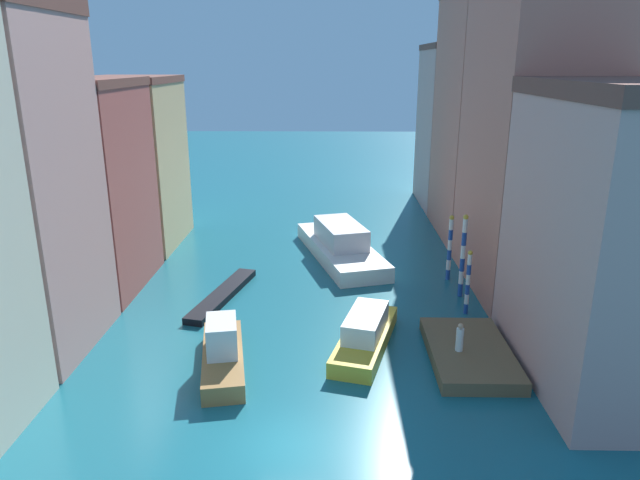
{
  "coord_description": "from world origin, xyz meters",
  "views": [
    {
      "loc": [
        1.54,
        -18.2,
        13.76
      ],
      "look_at": [
        0.72,
        21.18,
        1.5
      ],
      "focal_mm": 32.25,
      "sensor_mm": 36.0,
      "label": 1
    }
  ],
  "objects_px": {
    "mooring_pole_0": "(468,282)",
    "mooring_pole_2": "(450,247)",
    "mooring_pole_1": "(463,255)",
    "gondola_black": "(223,295)",
    "person_on_dock": "(460,338)",
    "waterfront_dock": "(469,353)",
    "motorboat_0": "(223,352)",
    "vaporetto_white": "(341,245)",
    "motorboat_1": "(365,334)"
  },
  "relations": [
    {
      "from": "mooring_pole_0",
      "to": "mooring_pole_1",
      "type": "relative_size",
      "value": 0.73
    },
    {
      "from": "mooring_pole_2",
      "to": "motorboat_0",
      "type": "height_order",
      "value": "mooring_pole_2"
    },
    {
      "from": "mooring_pole_1",
      "to": "mooring_pole_2",
      "type": "xyz_separation_m",
      "value": [
        -0.21,
        2.81,
        -0.4
      ]
    },
    {
      "from": "person_on_dock",
      "to": "mooring_pole_1",
      "type": "relative_size",
      "value": 0.27
    },
    {
      "from": "motorboat_1",
      "to": "gondola_black",
      "type": "bearing_deg",
      "value": 143.73
    },
    {
      "from": "waterfront_dock",
      "to": "mooring_pole_2",
      "type": "height_order",
      "value": "mooring_pole_2"
    },
    {
      "from": "vaporetto_white",
      "to": "motorboat_1",
      "type": "height_order",
      "value": "vaporetto_white"
    },
    {
      "from": "waterfront_dock",
      "to": "motorboat_0",
      "type": "relative_size",
      "value": 0.99
    },
    {
      "from": "gondola_black",
      "to": "mooring_pole_0",
      "type": "bearing_deg",
      "value": -7.82
    },
    {
      "from": "mooring_pole_0",
      "to": "mooring_pole_2",
      "type": "distance_m",
      "value": 5.37
    },
    {
      "from": "person_on_dock",
      "to": "vaporetto_white",
      "type": "bearing_deg",
      "value": 109.4
    },
    {
      "from": "person_on_dock",
      "to": "gondola_black",
      "type": "bearing_deg",
      "value": 149.04
    },
    {
      "from": "mooring_pole_1",
      "to": "mooring_pole_2",
      "type": "bearing_deg",
      "value": 94.33
    },
    {
      "from": "person_on_dock",
      "to": "mooring_pole_1",
      "type": "height_order",
      "value": "mooring_pole_1"
    },
    {
      "from": "person_on_dock",
      "to": "mooring_pole_0",
      "type": "xyz_separation_m",
      "value": [
        1.61,
        5.65,
        0.65
      ]
    },
    {
      "from": "vaporetto_white",
      "to": "gondola_black",
      "type": "height_order",
      "value": "vaporetto_white"
    },
    {
      "from": "person_on_dock",
      "to": "motorboat_0",
      "type": "bearing_deg",
      "value": -176.39
    },
    {
      "from": "mooring_pole_1",
      "to": "motorboat_0",
      "type": "bearing_deg",
      "value": -145.5
    },
    {
      "from": "person_on_dock",
      "to": "gondola_black",
      "type": "distance_m",
      "value": 14.84
    },
    {
      "from": "person_on_dock",
      "to": "waterfront_dock",
      "type": "bearing_deg",
      "value": 29.45
    },
    {
      "from": "vaporetto_white",
      "to": "mooring_pole_2",
      "type": "bearing_deg",
      "value": -31.95
    },
    {
      "from": "vaporetto_white",
      "to": "person_on_dock",
      "type": "bearing_deg",
      "value": -70.6
    },
    {
      "from": "waterfront_dock",
      "to": "person_on_dock",
      "type": "bearing_deg",
      "value": -150.55
    },
    {
      "from": "mooring_pole_1",
      "to": "motorboat_1",
      "type": "bearing_deg",
      "value": -132.65
    },
    {
      "from": "waterfront_dock",
      "to": "motorboat_0",
      "type": "distance_m",
      "value": 11.79
    },
    {
      "from": "mooring_pole_2",
      "to": "person_on_dock",
      "type": "bearing_deg",
      "value": -98.3
    },
    {
      "from": "mooring_pole_0",
      "to": "person_on_dock",
      "type": "bearing_deg",
      "value": -105.86
    },
    {
      "from": "mooring_pole_1",
      "to": "gondola_black",
      "type": "relative_size",
      "value": 0.63
    },
    {
      "from": "waterfront_dock",
      "to": "mooring_pole_0",
      "type": "xyz_separation_m",
      "value": [
        1.01,
        5.31,
        1.61
      ]
    },
    {
      "from": "mooring_pole_1",
      "to": "gondola_black",
      "type": "xyz_separation_m",
      "value": [
        -14.51,
        -0.59,
        -2.43
      ]
    },
    {
      "from": "person_on_dock",
      "to": "mooring_pole_2",
      "type": "height_order",
      "value": "mooring_pole_2"
    },
    {
      "from": "motorboat_1",
      "to": "mooring_pole_1",
      "type": "bearing_deg",
      "value": 47.35
    },
    {
      "from": "mooring_pole_1",
      "to": "motorboat_1",
      "type": "relative_size",
      "value": 0.7
    },
    {
      "from": "gondola_black",
      "to": "mooring_pole_2",
      "type": "bearing_deg",
      "value": 13.39
    },
    {
      "from": "person_on_dock",
      "to": "vaporetto_white",
      "type": "relative_size",
      "value": 0.11
    },
    {
      "from": "mooring_pole_1",
      "to": "motorboat_0",
      "type": "height_order",
      "value": "mooring_pole_1"
    },
    {
      "from": "waterfront_dock",
      "to": "vaporetto_white",
      "type": "distance_m",
      "value": 16.23
    },
    {
      "from": "waterfront_dock",
      "to": "gondola_black",
      "type": "height_order",
      "value": "waterfront_dock"
    },
    {
      "from": "mooring_pole_2",
      "to": "motorboat_1",
      "type": "xyz_separation_m",
      "value": [
        -5.96,
        -9.52,
        -1.5
      ]
    },
    {
      "from": "mooring_pole_0",
      "to": "gondola_black",
      "type": "relative_size",
      "value": 0.46
    },
    {
      "from": "mooring_pole_0",
      "to": "gondola_black",
      "type": "height_order",
      "value": "mooring_pole_0"
    },
    {
      "from": "gondola_black",
      "to": "motorboat_1",
      "type": "relative_size",
      "value": 1.12
    },
    {
      "from": "vaporetto_white",
      "to": "motorboat_1",
      "type": "distance_m",
      "value": 13.94
    },
    {
      "from": "mooring_pole_1",
      "to": "motorboat_0",
      "type": "relative_size",
      "value": 0.78
    },
    {
      "from": "waterfront_dock",
      "to": "mooring_pole_1",
      "type": "height_order",
      "value": "mooring_pole_1"
    },
    {
      "from": "motorboat_0",
      "to": "person_on_dock",
      "type": "bearing_deg",
      "value": 3.61
    },
    {
      "from": "waterfront_dock",
      "to": "motorboat_0",
      "type": "height_order",
      "value": "motorboat_0"
    },
    {
      "from": "waterfront_dock",
      "to": "person_on_dock",
      "type": "relative_size",
      "value": 4.74
    },
    {
      "from": "gondola_black",
      "to": "motorboat_1",
      "type": "bearing_deg",
      "value": -36.27
    },
    {
      "from": "mooring_pole_0",
      "to": "mooring_pole_2",
      "type": "relative_size",
      "value": 0.86
    }
  ]
}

